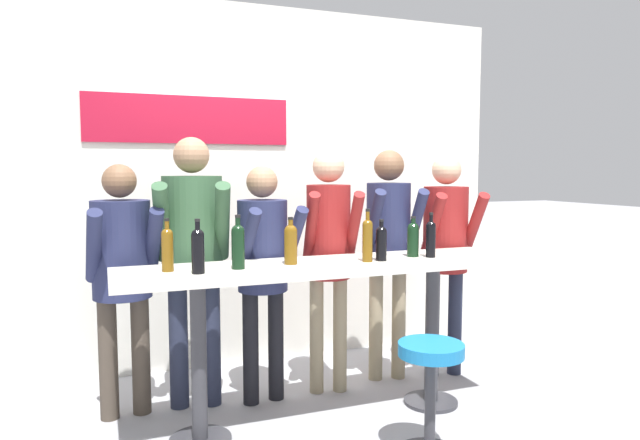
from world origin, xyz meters
TOP-DOWN VIEW (x-y plane):
  - ground_plane at (0.00, 0.00)m, footprint 40.00×40.00m
  - back_wall at (-0.01, 1.32)m, footprint 4.09×0.12m
  - tasting_table at (-0.00, 0.00)m, footprint 2.49×0.51m
  - bar_stool at (0.37, -0.63)m, footprint 0.37×0.37m
  - person_far_left at (-1.16, 0.52)m, footprint 0.46×0.55m
  - person_left at (-0.72, 0.52)m, footprint 0.51×0.62m
  - person_center_left at (-0.27, 0.43)m, footprint 0.43×0.53m
  - person_center at (0.20, 0.44)m, footprint 0.43×0.56m
  - person_center_right at (0.71, 0.51)m, footprint 0.45×0.57m
  - person_right at (1.15, 0.43)m, footprint 0.46×0.57m
  - wine_bottle_0 at (0.34, -0.09)m, footprint 0.07×0.07m
  - wine_bottle_1 at (0.70, -0.08)m, footprint 0.06×0.06m
  - wine_bottle_2 at (-0.78, -0.13)m, footprint 0.07×0.07m
  - wine_bottle_3 at (0.25, -0.09)m, footprint 0.06×0.06m
  - wine_bottle_4 at (0.61, -0.01)m, footprint 0.08×0.08m
  - wine_bottle_5 at (-0.22, -0.01)m, footprint 0.08×0.08m
  - wine_bottle_6 at (-0.93, -0.00)m, footprint 0.06×0.06m
  - wine_bottle_7 at (-0.55, -0.06)m, footprint 0.07×0.07m

SIDE VIEW (x-z plane):
  - ground_plane at x=0.00m, z-range 0.00..0.00m
  - bar_stool at x=0.37m, z-range 0.10..0.74m
  - tasting_table at x=0.00m, z-range 0.34..1.35m
  - person_center_left at x=-0.27m, z-range 0.19..1.79m
  - person_far_left at x=-1.16m, z-range 0.19..1.80m
  - person_right at x=1.15m, z-range 0.21..1.89m
  - person_center_right at x=0.71m, z-range 0.22..1.93m
  - person_center at x=0.20m, z-range 0.22..1.93m
  - person_left at x=-0.72m, z-range 0.21..1.99m
  - wine_bottle_0 at x=0.34m, z-range 1.00..1.26m
  - wine_bottle_4 at x=0.61m, z-range 1.00..1.27m
  - wine_bottle_1 at x=0.70m, z-range 1.00..1.29m
  - wine_bottle_5 at x=-0.22m, z-range 1.00..1.28m
  - wine_bottle_6 at x=-0.93m, z-range 1.00..1.29m
  - wine_bottle_2 at x=-0.78m, z-range 1.00..1.30m
  - wine_bottle_7 at x=-0.55m, z-range 1.00..1.31m
  - wine_bottle_3 at x=0.25m, z-range 0.99..1.32m
  - back_wall at x=-0.01m, z-range 0.00..2.88m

